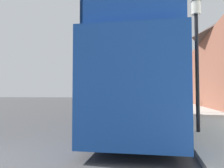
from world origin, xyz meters
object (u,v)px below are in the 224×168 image
object	(u,v)px
lamp_post_second	(174,72)
lamp_post_third	(169,79)
tour_bus	(141,84)
lamp_post_nearest	(197,38)
parked_car_ahead_of_bus	(154,104)

from	to	relation	value
lamp_post_second	lamp_post_third	size ratio (longest dim) A/B	0.98
lamp_post_third	lamp_post_second	bearing A→B (deg)	-90.87
tour_bus	lamp_post_nearest	bearing A→B (deg)	-44.52
lamp_post_third	parked_car_ahead_of_bus	bearing A→B (deg)	-102.46
tour_bus	lamp_post_nearest	world-z (taller)	lamp_post_nearest
parked_car_ahead_of_bus	lamp_post_nearest	distance (m)	10.74
lamp_post_nearest	lamp_post_second	bearing A→B (deg)	90.78
parked_car_ahead_of_bus	lamp_post_third	distance (m)	8.05
lamp_post_nearest	lamp_post_third	world-z (taller)	lamp_post_nearest
parked_car_ahead_of_bus	lamp_post_second	bearing A→B (deg)	-45.70
lamp_post_third	tour_bus	bearing A→B (deg)	-97.69
parked_car_ahead_of_bus	lamp_post_second	world-z (taller)	lamp_post_second
lamp_post_nearest	tour_bus	bearing A→B (deg)	137.11
parked_car_ahead_of_bus	lamp_post_third	world-z (taller)	lamp_post_third
tour_bus	parked_car_ahead_of_bus	world-z (taller)	tour_bus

